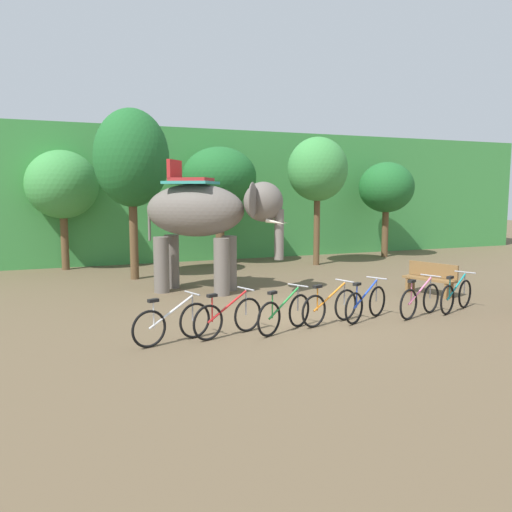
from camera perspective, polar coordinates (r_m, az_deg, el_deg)
name	(u,v)px	position (r m, az deg, el deg)	size (l,w,h in m)	color
ground_plane	(291,315)	(12.23, 3.92, -6.48)	(80.00, 80.00, 0.00)	brown
foliage_hedge	(167,195)	(24.45, -9.80, 6.63)	(36.00, 6.00, 5.48)	#3D8E42
tree_far_left	(62,185)	(20.36, -20.60, 7.34)	(2.60, 2.60, 4.40)	brown
tree_center_left	(132,159)	(17.46, -13.57, 10.39)	(2.42, 2.42, 5.55)	brown
tree_center	(219,178)	(20.52, -4.05, 8.60)	(2.90, 2.90, 4.63)	brown
tree_far_right	(318,170)	(20.54, 6.81, 9.42)	(2.34, 2.34, 5.00)	brown
tree_left	(386,188)	(23.73, 14.19, 7.30)	(2.42, 2.42, 4.20)	brown
elephant	(206,216)	(14.80, -5.51, 4.46)	(3.96, 3.38, 3.78)	#665E56
bike_white	(172,323)	(10.02, -9.20, -7.31)	(1.64, 0.67, 0.92)	black
bike_red	(228,317)	(10.36, -3.07, -6.75)	(1.64, 0.69, 0.92)	black
bike_green	(285,313)	(10.68, 3.17, -6.33)	(1.55, 0.85, 0.92)	black
bike_orange	(330,307)	(11.40, 8.18, -5.54)	(1.65, 0.65, 0.92)	black
bike_blue	(366,303)	(11.86, 12.03, -5.13)	(1.57, 0.82, 0.92)	black
bike_pink	(420,300)	(12.54, 17.65, -4.65)	(1.62, 0.74, 0.92)	black
bike_teal	(456,296)	(13.37, 21.23, -4.09)	(1.59, 0.79, 0.92)	black
wooden_bench	(430,278)	(15.30, 18.69, -2.29)	(0.86, 1.55, 0.89)	brown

